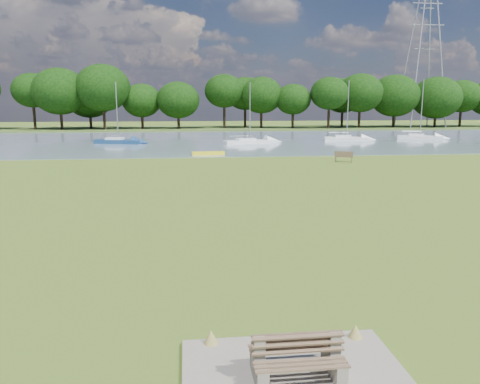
{
  "coord_description": "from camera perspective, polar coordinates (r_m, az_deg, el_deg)",
  "views": [
    {
      "loc": [
        -1.94,
        -21.65,
        5.07
      ],
      "look_at": [
        0.35,
        -2.0,
        1.28
      ],
      "focal_mm": 35.0,
      "sensor_mm": 36.0,
      "label": 1
    }
  ],
  "objects": [
    {
      "name": "sailboat_1",
      "position": [
        64.4,
        12.82,
        6.51
      ],
      "size": [
        6.01,
        2.93,
        7.9
      ],
      "rotation": [
        0.0,
        0.0,
        -0.24
      ],
      "color": "white",
      "rests_on": "river"
    },
    {
      "name": "concrete_pad",
      "position": [
        9.36,
        6.9,
        -21.7
      ],
      "size": [
        4.2,
        3.2,
        0.1
      ],
      "primitive_type": "cube",
      "color": "gray",
      "rests_on": "ground"
    },
    {
      "name": "sailboat_3",
      "position": [
        60.52,
        -14.67,
        6.16
      ],
      "size": [
        6.08,
        3.18,
        7.49
      ],
      "rotation": [
        0.0,
        0.0,
        -0.28
      ],
      "color": "navy",
      "rests_on": "river"
    },
    {
      "name": "ground",
      "position": [
        22.32,
        -1.48,
        -2.3
      ],
      "size": [
        220.0,
        220.0,
        0.0
      ],
      "primitive_type": "plane",
      "color": "#556328"
    },
    {
      "name": "sailboat_2",
      "position": [
        58.26,
        1.14,
        6.29
      ],
      "size": [
        6.67,
        3.06,
        7.44
      ],
      "rotation": [
        0.0,
        0.0,
        0.2
      ],
      "color": "white",
      "rests_on": "river"
    },
    {
      "name": "far_bank",
      "position": [
        93.81,
        -5.5,
        7.69
      ],
      "size": [
        220.0,
        20.0,
        0.4
      ],
      "primitive_type": "cube",
      "color": "#4C6626",
      "rests_on": "ground"
    },
    {
      "name": "sailboat_5",
      "position": [
        70.21,
        21.01,
        6.4
      ],
      "size": [
        6.07,
        3.98,
        8.15
      ],
      "rotation": [
        0.0,
        0.0,
        -0.43
      ],
      "color": "white",
      "rests_on": "river"
    },
    {
      "name": "tree_line",
      "position": [
        89.67,
        -7.0,
        11.71
      ],
      "size": [
        138.1,
        9.12,
        11.04
      ],
      "color": "black",
      "rests_on": "far_bank"
    },
    {
      "name": "bench_pair",
      "position": [
        9.14,
        6.97,
        -19.47
      ],
      "size": [
        1.69,
        1.0,
        0.91
      ],
      "rotation": [
        0.0,
        0.0,
        0.0
      ],
      "color": "gray",
      "rests_on": "concrete_pad"
    },
    {
      "name": "kayak",
      "position": [
        45.96,
        -3.88,
        4.74
      ],
      "size": [
        3.21,
        0.98,
        0.32
      ],
      "primitive_type": "cube",
      "rotation": [
        0.0,
        0.0,
        0.08
      ],
      "color": "yellow",
      "rests_on": "river"
    },
    {
      "name": "riverbank_bench",
      "position": [
        41.42,
        12.53,
        4.22
      ],
      "size": [
        1.62,
        1.01,
        0.96
      ],
      "rotation": [
        0.0,
        0.0,
        -0.37
      ],
      "color": "brown",
      "rests_on": "ground"
    },
    {
      "name": "pylon",
      "position": [
        104.46,
        21.77,
        18.66
      ],
      "size": [
        7.36,
        5.16,
        32.84
      ],
      "color": "#9C9FA4",
      "rests_on": "far_bank"
    },
    {
      "name": "river",
      "position": [
        63.88,
        -4.92,
        6.25
      ],
      "size": [
        220.0,
        40.0,
        0.1
      ],
      "primitive_type": "cube",
      "color": "gray",
      "rests_on": "ground"
    }
  ]
}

